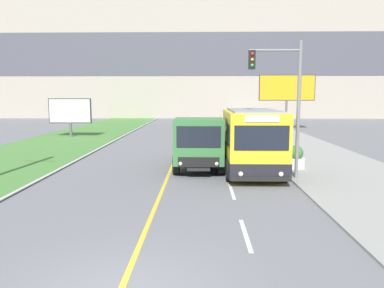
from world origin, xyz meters
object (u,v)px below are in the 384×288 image
at_px(dump_truck, 199,144).
at_px(traffic_light_mast, 284,93).
at_px(planter_round_second, 283,147).
at_px(billboard_small, 70,112).
at_px(planter_round_near, 295,158).
at_px(city_bus, 253,142).
at_px(billboard_large, 287,89).

relative_size(dump_truck, traffic_light_mast, 1.06).
relative_size(traffic_light_mast, planter_round_second, 5.29).
height_order(dump_truck, billboard_small, billboard_small).
bearing_deg(planter_round_near, traffic_light_mast, -116.13).
relative_size(dump_truck, planter_round_second, 5.60).
bearing_deg(planter_round_second, dump_truck, -139.96).
distance_m(billboard_small, planter_round_near, 22.13).
bearing_deg(dump_truck, planter_round_near, 4.15).
bearing_deg(traffic_light_mast, city_bus, 136.42).
distance_m(dump_truck, traffic_light_mast, 4.94).
height_order(billboard_large, planter_round_near, billboard_large).
bearing_deg(billboard_small, city_bus, -48.18).
xyz_separation_m(city_bus, billboard_large, (6.76, 23.16, 2.85)).
xyz_separation_m(billboard_large, billboard_small, (-20.97, -7.27, -2.11)).
bearing_deg(dump_truck, billboard_small, 128.10).
bearing_deg(planter_round_near, city_bus, -150.54).
relative_size(city_bus, traffic_light_mast, 0.89).
distance_m(city_bus, planter_round_second, 5.95).
bearing_deg(city_bus, traffic_light_mast, -43.58).
bearing_deg(city_bus, billboard_small, 131.82).
relative_size(city_bus, billboard_large, 0.90).
height_order(billboard_small, planter_round_near, billboard_small).
bearing_deg(billboard_small, planter_round_near, -41.25).
height_order(traffic_light_mast, planter_round_second, traffic_light_mast).
relative_size(traffic_light_mast, planter_round_near, 5.28).
relative_size(dump_truck, billboard_small, 1.67).
bearing_deg(planter_round_second, traffic_light_mast, -102.39).
xyz_separation_m(planter_round_near, planter_round_second, (0.20, 3.93, -0.00)).
xyz_separation_m(city_bus, planter_round_second, (2.57, 5.27, -0.97)).
distance_m(planter_round_near, planter_round_second, 3.94).
bearing_deg(billboard_small, billboard_large, 19.11).
relative_size(billboard_large, planter_round_second, 5.23).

